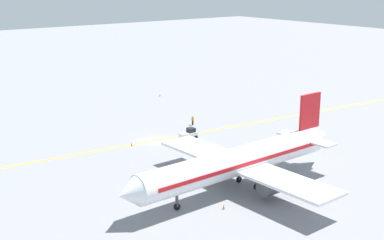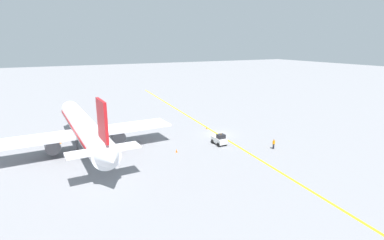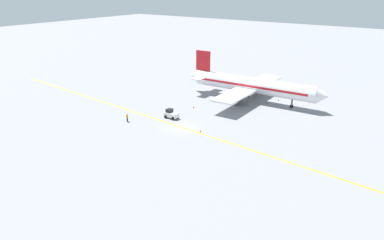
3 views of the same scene
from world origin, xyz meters
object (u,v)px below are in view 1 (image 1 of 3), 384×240
object	(u,v)px
traffic_cone_mid_apron	(132,144)
traffic_cone_near_nose	(224,207)
baggage_tug_white	(189,134)
airplane_at_gate	(239,161)
traffic_cone_far_edge	(221,150)
ground_crew_worker	(193,120)
traffic_cone_by_wingtip	(160,95)

from	to	relation	value
traffic_cone_mid_apron	traffic_cone_near_nose	bearing A→B (deg)	171.84
baggage_tug_white	traffic_cone_mid_apron	xyz separation A→B (m)	(2.87, 9.32, -0.63)
airplane_at_gate	traffic_cone_far_edge	bearing A→B (deg)	-31.36
ground_crew_worker	traffic_cone_mid_apron	world-z (taller)	ground_crew_worker
ground_crew_worker	traffic_cone_by_wingtip	distance (m)	25.06
traffic_cone_far_edge	traffic_cone_by_wingtip	bearing A→B (deg)	-20.62
traffic_cone_near_nose	traffic_cone_far_edge	size ratio (longest dim) A/B	1.00
ground_crew_worker	traffic_cone_far_edge	distance (m)	16.08
ground_crew_worker	baggage_tug_white	bearing A→B (deg)	138.73
traffic_cone_near_nose	traffic_cone_mid_apron	bearing A→B (deg)	-8.16
traffic_cone_mid_apron	traffic_cone_by_wingtip	bearing A→B (deg)	-41.02
airplane_at_gate	traffic_cone_by_wingtip	size ratio (longest dim) A/B	64.54
traffic_cone_near_nose	traffic_cone_mid_apron	world-z (taller)	same
ground_crew_worker	airplane_at_gate	bearing A→B (deg)	153.79
ground_crew_worker	traffic_cone_by_wingtip	world-z (taller)	ground_crew_worker
ground_crew_worker	traffic_cone_mid_apron	xyz separation A→B (m)	(-3.93, 15.28, -0.63)
traffic_cone_by_wingtip	traffic_cone_far_edge	world-z (taller)	same
baggage_tug_white	airplane_at_gate	bearing A→B (deg)	159.85
traffic_cone_mid_apron	traffic_cone_by_wingtip	xyz separation A→B (m)	(27.46, -23.88, 0.00)
traffic_cone_by_wingtip	traffic_cone_far_edge	distance (m)	41.12
traffic_cone_far_edge	traffic_cone_mid_apron	bearing A→B (deg)	40.46
baggage_tug_white	traffic_cone_by_wingtip	xyz separation A→B (m)	(30.32, -14.57, -0.63)
baggage_tug_white	ground_crew_worker	xyz separation A→B (m)	(6.79, -5.96, 0.01)
traffic_cone_near_nose	traffic_cone_by_wingtip	world-z (taller)	same
baggage_tug_white	traffic_cone_far_edge	world-z (taller)	baggage_tug_white
traffic_cone_mid_apron	traffic_cone_by_wingtip	size ratio (longest dim) A/B	1.00
airplane_at_gate	traffic_cone_by_wingtip	world-z (taller)	airplane_at_gate
traffic_cone_mid_apron	traffic_cone_far_edge	world-z (taller)	same
airplane_at_gate	traffic_cone_by_wingtip	distance (m)	55.92
traffic_cone_far_edge	airplane_at_gate	bearing A→B (deg)	148.64
airplane_at_gate	baggage_tug_white	world-z (taller)	airplane_at_gate
baggage_tug_white	traffic_cone_by_wingtip	size ratio (longest dim) A/B	5.46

